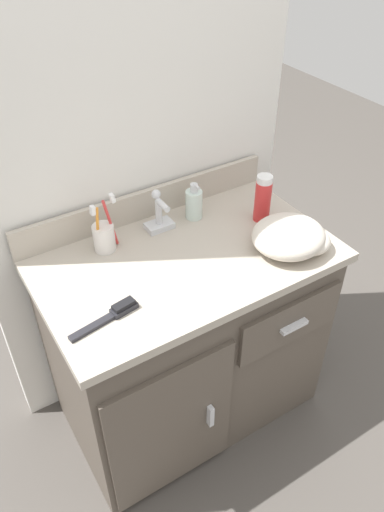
{
  "coord_description": "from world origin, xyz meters",
  "views": [
    {
      "loc": [
        -0.61,
        -1.01,
        1.69
      ],
      "look_at": [
        0.0,
        -0.03,
        0.76
      ],
      "focal_mm": 35.0,
      "sensor_mm": 36.0,
      "label": 1
    }
  ],
  "objects": [
    {
      "name": "hand_towel",
      "position": [
        0.29,
        -0.14,
        0.79
      ],
      "size": [
        0.24,
        0.22,
        0.1
      ],
      "color": "beige",
      "rests_on": "vanity"
    },
    {
      "name": "vanity",
      "position": [
        -0.0,
        -0.0,
        0.39
      ],
      "size": [
        0.91,
        0.55,
        0.74
      ],
      "color": "brown",
      "rests_on": "ground_plane"
    },
    {
      "name": "ground_plane",
      "position": [
        0.0,
        0.0,
        0.0
      ],
      "size": [
        6.0,
        6.0,
        0.0
      ],
      "primitive_type": "plane",
      "color": "#4C4742"
    },
    {
      "name": "wall_back",
      "position": [
        0.0,
        0.32,
        1.1
      ],
      "size": [
        1.09,
        0.08,
        2.2
      ],
      "primitive_type": "cube",
      "color": "silver",
      "rests_on": "ground_plane"
    },
    {
      "name": "backsplash",
      "position": [
        0.0,
        0.26,
        0.79
      ],
      "size": [
        0.91,
        0.02,
        0.1
      ],
      "color": "#B2A899",
      "rests_on": "vanity"
    },
    {
      "name": "shaving_cream_can",
      "position": [
        0.31,
        0.04,
        0.82
      ],
      "size": [
        0.05,
        0.05,
        0.16
      ],
      "color": "red",
      "rests_on": "vanity"
    },
    {
      "name": "hairbrush",
      "position": [
        -0.3,
        -0.11,
        0.75
      ],
      "size": [
        0.2,
        0.06,
        0.03
      ],
      "rotation": [
        0.0,
        0.0,
        0.16
      ],
      "color": "#232328",
      "rests_on": "vanity"
    },
    {
      "name": "soap_dispenser",
      "position": [
        0.13,
        0.17,
        0.8
      ],
      "size": [
        0.06,
        0.06,
        0.13
      ],
      "color": "silver",
      "rests_on": "vanity"
    },
    {
      "name": "toothbrush_cup",
      "position": [
        -0.2,
        0.16,
        0.79
      ],
      "size": [
        0.08,
        0.07,
        0.19
      ],
      "color": "silver",
      "rests_on": "vanity"
    },
    {
      "name": "sink_faucet",
      "position": [
        0.0,
        0.17,
        0.79
      ],
      "size": [
        0.09,
        0.09,
        0.14
      ],
      "color": "silver",
      "rests_on": "vanity"
    }
  ]
}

